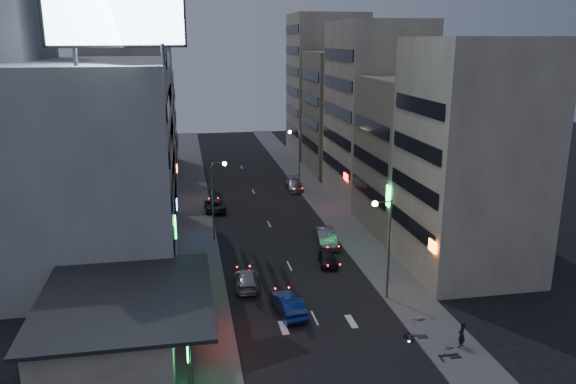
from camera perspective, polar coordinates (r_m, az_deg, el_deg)
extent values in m
plane|color=black|center=(38.91, 4.12, -15.37)|extent=(180.00, 180.00, 0.00)
cube|color=#4C4C4F|center=(65.37, -9.42, -2.51)|extent=(4.00, 120.00, 0.12)
cube|color=#4C4C4F|center=(67.49, 4.29, -1.77)|extent=(4.00, 120.00, 0.12)
cube|color=beige|center=(39.10, -17.46, -12.91)|extent=(8.00, 12.00, 3.60)
cube|color=black|center=(38.12, -16.18, -10.28)|extent=(11.00, 13.00, 0.25)
cube|color=black|center=(38.16, -9.87, -10.92)|extent=(0.12, 4.00, 0.90)
cube|color=#FF1E14|center=(38.16, -9.74, -10.92)|extent=(0.04, 3.70, 0.70)
cube|color=#B6B6B1|center=(54.04, -19.14, 2.90)|extent=(14.00, 24.00, 18.00)
cube|color=beige|center=(49.95, 18.12, 3.20)|extent=(10.00, 11.00, 20.00)
cube|color=gray|center=(60.65, 13.26, 3.65)|extent=(11.00, 12.00, 16.00)
cube|color=beige|center=(71.93, 8.89, 8.08)|extent=(10.00, 14.00, 22.00)
cube|color=#B6B6B1|center=(78.22, -15.57, 7.53)|extent=(11.00, 10.00, 20.00)
cube|color=gray|center=(91.43, -15.14, 7.03)|extent=(12.00, 10.00, 15.00)
cube|color=gray|center=(86.50, 5.85, 8.04)|extent=(11.00, 12.00, 18.00)
cube|color=beige|center=(99.75, 3.89, 10.77)|extent=(12.00, 12.00, 24.00)
cylinder|color=#595B60|center=(42.93, -20.82, 12.91)|extent=(0.30, 0.30, 1.50)
cylinder|color=#595B60|center=(42.34, -12.59, 13.50)|extent=(0.30, 0.30, 1.50)
cube|color=black|center=(42.56, -17.05, 17.20)|extent=(9.52, 3.75, 5.00)
cube|color=#B6D8F2|center=(42.35, -16.98, 17.22)|extent=(9.04, 3.34, 4.60)
cylinder|color=#595B60|center=(44.06, 10.23, -5.83)|extent=(0.16, 0.16, 8.00)
cylinder|color=#595B60|center=(42.59, 9.59, -1.00)|extent=(1.40, 0.10, 0.10)
sphere|color=#FFD88C|center=(42.42, 8.83, -1.18)|extent=(0.44, 0.44, 0.44)
cylinder|color=#595B60|center=(56.59, -7.66, -0.95)|extent=(0.16, 0.16, 8.00)
cylinder|color=#595B60|center=(55.67, -7.08, 2.95)|extent=(1.40, 0.10, 0.10)
sphere|color=#FFD88C|center=(55.72, -6.46, 2.87)|extent=(0.44, 0.44, 0.44)
cylinder|color=#595B60|center=(75.51, 1.16, 3.30)|extent=(0.16, 0.16, 8.00)
cylinder|color=#595B60|center=(74.66, 0.65, 6.21)|extent=(1.40, 0.10, 0.10)
sphere|color=#FFD88C|center=(74.57, 0.20, 6.12)|extent=(0.44, 0.44, 0.44)
imported|color=#242429|center=(51.34, 4.04, -6.68)|extent=(1.98, 3.89, 1.27)
imported|color=gray|center=(56.02, 3.84, -4.56)|extent=(2.24, 5.15, 1.65)
imported|color=#26272B|center=(67.44, -7.45, -1.32)|extent=(2.35, 4.96, 1.37)
imported|color=gray|center=(76.00, 0.66, 0.75)|extent=(2.35, 5.15, 1.46)
imported|color=navy|center=(42.53, 0.03, -11.33)|extent=(2.11, 4.74, 1.51)
imported|color=#A0A2A8|center=(46.88, -4.23, -8.86)|extent=(2.24, 4.72, 1.33)
imported|color=black|center=(39.73, 17.22, -13.66)|extent=(0.80, 0.75, 1.84)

